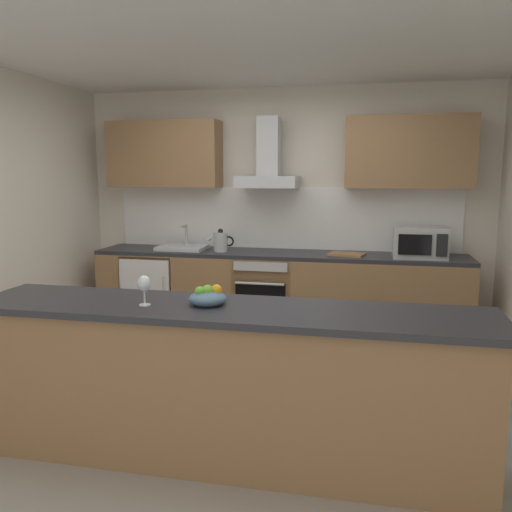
# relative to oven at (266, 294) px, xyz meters

# --- Properties ---
(ground) EXTENTS (5.34, 4.91, 0.02)m
(ground) POSITION_rel_oven_xyz_m (0.12, -1.61, -0.47)
(ground) COLOR gray
(ceiling) EXTENTS (5.34, 4.91, 0.02)m
(ceiling) POSITION_rel_oven_xyz_m (0.12, -1.61, 2.15)
(ceiling) COLOR white
(wall_back) EXTENTS (5.34, 0.12, 2.60)m
(wall_back) POSITION_rel_oven_xyz_m (0.12, 0.41, 0.84)
(wall_back) COLOR silver
(wall_back) RESTS_ON ground
(backsplash_tile) EXTENTS (3.69, 0.02, 0.66)m
(backsplash_tile) POSITION_rel_oven_xyz_m (0.12, 0.33, 0.77)
(backsplash_tile) COLOR white
(counter_back) EXTENTS (3.82, 0.60, 0.90)m
(counter_back) POSITION_rel_oven_xyz_m (0.12, 0.03, -0.01)
(counter_back) COLOR olive
(counter_back) RESTS_ON ground
(counter_island) EXTENTS (3.06, 0.64, 0.94)m
(counter_island) POSITION_rel_oven_xyz_m (0.24, -2.41, 0.02)
(counter_island) COLOR olive
(counter_island) RESTS_ON ground
(upper_cabinets) EXTENTS (3.77, 0.32, 0.70)m
(upper_cabinets) POSITION_rel_oven_xyz_m (0.12, 0.18, 1.45)
(upper_cabinets) COLOR olive
(oven) EXTENTS (0.60, 0.62, 0.80)m
(oven) POSITION_rel_oven_xyz_m (0.00, 0.00, 0.00)
(oven) COLOR slate
(oven) RESTS_ON ground
(refrigerator) EXTENTS (0.58, 0.60, 0.85)m
(refrigerator) POSITION_rel_oven_xyz_m (-1.23, -0.00, -0.03)
(refrigerator) COLOR white
(refrigerator) RESTS_ON ground
(microwave) EXTENTS (0.50, 0.38, 0.30)m
(microwave) POSITION_rel_oven_xyz_m (1.51, -0.03, 0.59)
(microwave) COLOR #B7BABC
(microwave) RESTS_ON counter_back
(sink) EXTENTS (0.50, 0.40, 0.26)m
(sink) POSITION_rel_oven_xyz_m (-0.91, 0.01, 0.47)
(sink) COLOR silver
(sink) RESTS_ON counter_back
(kettle) EXTENTS (0.29, 0.15, 0.24)m
(kettle) POSITION_rel_oven_xyz_m (-0.47, -0.03, 0.55)
(kettle) COLOR #B7BABC
(kettle) RESTS_ON counter_back
(range_hood) EXTENTS (0.62, 0.45, 0.72)m
(range_hood) POSITION_rel_oven_xyz_m (-0.00, 0.13, 1.33)
(range_hood) COLOR #B7BABC
(wine_glass) EXTENTS (0.08, 0.08, 0.18)m
(wine_glass) POSITION_rel_oven_xyz_m (-0.23, -2.48, 0.61)
(wine_glass) COLOR silver
(wine_glass) RESTS_ON counter_island
(fruit_bowl) EXTENTS (0.22, 0.22, 0.13)m
(fruit_bowl) POSITION_rel_oven_xyz_m (0.12, -2.38, 0.53)
(fruit_bowl) COLOR slate
(fruit_bowl) RESTS_ON counter_island
(chopping_board) EXTENTS (0.38, 0.29, 0.02)m
(chopping_board) POSITION_rel_oven_xyz_m (0.83, -0.02, 0.45)
(chopping_board) COLOR #9E7247
(chopping_board) RESTS_ON counter_back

